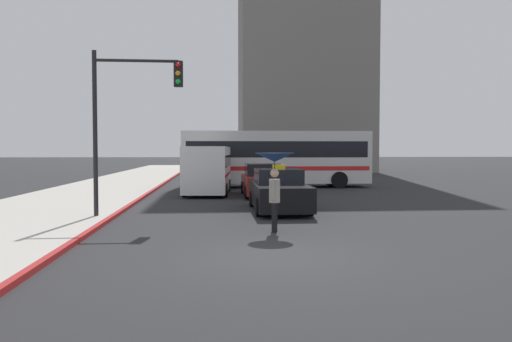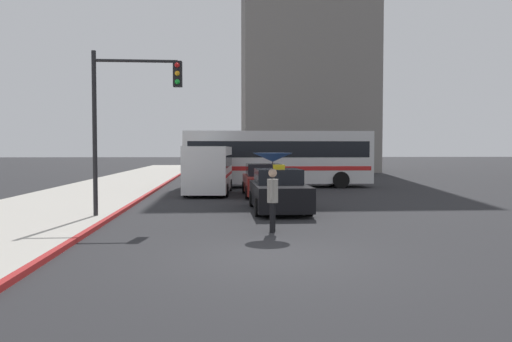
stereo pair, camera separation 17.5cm
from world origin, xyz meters
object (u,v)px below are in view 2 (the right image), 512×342
at_px(taxi, 278,191).
at_px(pedestrian_with_umbrella, 273,168).
at_px(traffic_light, 130,104).
at_px(sedan_red, 264,181).
at_px(city_bus, 277,156).
at_px(ambulance_van, 209,168).

height_order(taxi, pedestrian_with_umbrella, pedestrian_with_umbrella).
distance_m(pedestrian_with_umbrella, traffic_light, 5.43).
height_order(sedan_red, city_bus, city_bus).
bearing_deg(pedestrian_with_umbrella, taxi, 7.19).
bearing_deg(pedestrian_with_umbrella, ambulance_van, 25.09).
height_order(ambulance_van, traffic_light, traffic_light).
xyz_separation_m(sedan_red, ambulance_van, (-2.62, 1.31, 0.61)).
relative_size(city_bus, traffic_light, 2.07).
xyz_separation_m(taxi, city_bus, (1.31, 11.55, 1.13)).
bearing_deg(pedestrian_with_umbrella, city_bus, 8.80).
xyz_separation_m(ambulance_van, traffic_light, (-2.28, -9.03, 2.34)).
bearing_deg(pedestrian_with_umbrella, sedan_red, 12.08).
bearing_deg(city_bus, pedestrian_with_umbrella, 173.92).
height_order(ambulance_van, pedestrian_with_umbrella, ambulance_van).
bearing_deg(traffic_light, city_bus, 65.04).
xyz_separation_m(taxi, pedestrian_with_umbrella, (-0.71, -4.64, 1.02)).
bearing_deg(city_bus, taxi, 174.57).
height_order(taxi, ambulance_van, ambulance_van).
relative_size(taxi, sedan_red, 1.02).
xyz_separation_m(sedan_red, traffic_light, (-4.91, -7.71, 2.95)).
xyz_separation_m(ambulance_van, pedestrian_with_umbrella, (1.92, -11.86, 0.40)).
height_order(sedan_red, pedestrian_with_umbrella, pedestrian_with_umbrella).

